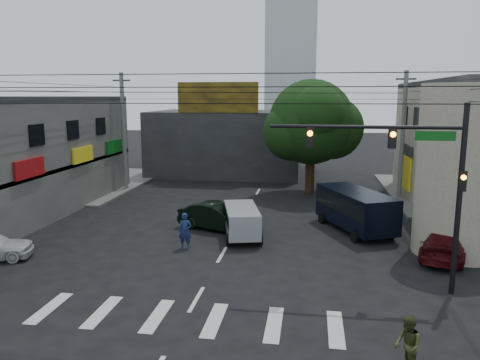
% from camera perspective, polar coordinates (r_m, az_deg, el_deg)
% --- Properties ---
extents(ground, '(160.00, 160.00, 0.00)m').
position_cam_1_polar(ground, '(20.65, -3.28, -10.90)').
color(ground, black).
rests_on(ground, ground).
extents(sidewalk_far_left, '(16.00, 16.00, 0.15)m').
position_cam_1_polar(sidewalk_far_left, '(43.56, -21.86, -0.25)').
color(sidewalk_far_left, '#514F4C').
rests_on(sidewalk_far_left, ground).
extents(corner_column, '(4.00, 4.00, 8.00)m').
position_cam_1_polar(corner_column, '(24.10, 25.35, 1.04)').
color(corner_column, gray).
rests_on(corner_column, ground).
extents(building_far, '(14.00, 10.00, 6.00)m').
position_cam_1_polar(building_far, '(45.76, -1.47, 4.65)').
color(building_far, '#232326').
rests_on(building_far, ground).
extents(billboard, '(7.00, 0.30, 2.60)m').
position_cam_1_polar(billboard, '(40.73, -2.73, 10.02)').
color(billboard, olive).
rests_on(billboard, building_far).
extents(tower_distant, '(9.00, 9.00, 44.00)m').
position_cam_1_polar(tower_distant, '(90.11, 6.39, 19.46)').
color(tower_distant, silver).
rests_on(tower_distant, ground).
extents(street_tree, '(6.40, 6.40, 8.70)m').
position_cam_1_polar(street_tree, '(35.88, 8.68, 6.97)').
color(street_tree, black).
rests_on(street_tree, ground).
extents(traffic_gantry, '(7.10, 0.35, 7.20)m').
position_cam_1_polar(traffic_gantry, '(18.40, 20.43, 1.44)').
color(traffic_gantry, black).
rests_on(traffic_gantry, ground).
extents(utility_pole_far_left, '(0.32, 0.32, 9.20)m').
position_cam_1_polar(utility_pole_far_left, '(37.86, -14.00, 5.62)').
color(utility_pole_far_left, '#59595B').
rests_on(utility_pole_far_left, ground).
extents(utility_pole_far_right, '(0.32, 0.32, 9.20)m').
position_cam_1_polar(utility_pole_far_right, '(35.53, 19.21, 5.08)').
color(utility_pole_far_right, '#59595B').
rests_on(utility_pole_far_right, ground).
extents(dark_sedan, '(4.65, 5.63, 1.50)m').
position_cam_1_polar(dark_sedan, '(26.34, -2.70, -4.49)').
color(dark_sedan, black).
rests_on(dark_sedan, ground).
extents(maroon_sedan, '(4.92, 5.92, 1.36)m').
position_cam_1_polar(maroon_sedan, '(23.86, 23.72, -7.11)').
color(maroon_sedan, '#3D080C').
rests_on(maroon_sedan, ground).
extents(silver_minivan, '(4.62, 3.44, 1.66)m').
position_cam_1_polar(silver_minivan, '(24.76, 0.19, -5.25)').
color(silver_minivan, '#A7AAAF').
rests_on(silver_minivan, ground).
extents(navy_van, '(7.25, 6.41, 2.25)m').
position_cam_1_polar(navy_van, '(26.79, 13.87, -3.70)').
color(navy_van, black).
rests_on(navy_van, ground).
extents(traffic_officer, '(0.69, 0.49, 1.79)m').
position_cam_1_polar(traffic_officer, '(23.22, -6.71, -6.20)').
color(traffic_officer, navy).
rests_on(traffic_officer, ground).
extents(pedestrian_olive, '(1.04, 0.93, 1.66)m').
position_cam_1_polar(pedestrian_olive, '(14.05, 19.74, -18.46)').
color(pedestrian_olive, '#343B1B').
rests_on(pedestrian_olive, ground).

